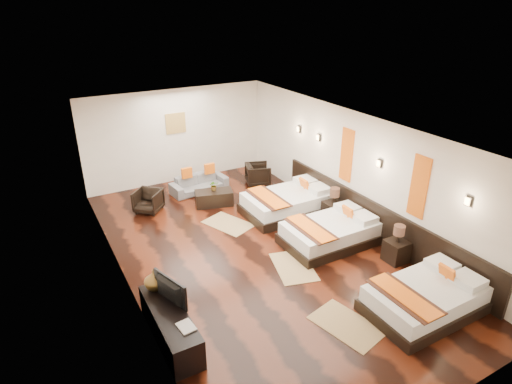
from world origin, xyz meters
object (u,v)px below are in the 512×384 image
bed_near (426,298)px  bed_mid (331,232)px  nightstand_a (396,249)px  sofa (199,183)px  tv (166,292)px  armchair_left (148,201)px  tv_console (170,325)px  figurine (155,279)px  armchair_right (258,174)px  bed_far (288,202)px  book (179,330)px  coffee_table (214,198)px  table_plant (214,185)px  nightstand_b (333,209)px

bed_near → bed_mid: size_ratio=0.98×
nightstand_a → sofa: size_ratio=0.52×
tv → armchair_left: 4.68m
tv_console → figurine: 0.84m
tv → armchair_right: tv is taller
bed_far → book: (-4.20, -3.40, 0.27)m
sofa → armchair_right: size_ratio=2.36×
tv → nightstand_a: bearing=-112.3°
bed_mid → coffee_table: size_ratio=2.12×
bed_near → tv_console: bed_near is taller
bed_near → tv_console: (-4.20, 1.56, 0.00)m
bed_near → bed_mid: 2.70m
tv_console → book: (0.00, -0.49, 0.29)m
nightstand_a → tv: size_ratio=1.05×
figurine → table_plant: size_ratio=1.40×
nightstand_a → coffee_table: size_ratio=0.86×
armchair_right → armchair_left: bearing=111.9°
armchair_right → table_plant: table_plant is taller
book → tv: bearing=85.9°
bed_near → tv: 4.54m
armchair_right → tv: bearing=155.9°
bed_near → armchair_left: (-3.16, 6.32, 0.03)m
bed_mid → figurine: (-4.20, -0.44, 0.46)m
table_plant → nightstand_b: bearing=-47.1°
coffee_table → table_plant: size_ratio=3.65×
sofa → nightstand_b: bearing=-62.5°
tv → coffee_table: tv is taller
table_plant → armchair_right: bearing=19.3°
tv_console → table_plant: (2.74, 4.34, 0.26)m
bed_far → nightstand_b: size_ratio=2.51×
tv_console → sofa: 5.98m
bed_far → coffee_table: size_ratio=2.24×
bed_mid → nightstand_a: size_ratio=2.48×
tv_console → figurine: size_ratio=4.70×
bed_near → sofa: (-1.49, 6.89, -0.03)m
nightstand_a → figurine: 5.03m
figurine → armchair_right: (4.45, 4.25, -0.42)m
bed_near → coffee_table: bearing=104.4°
bed_near → tv: bearing=156.8°
tv → sofa: size_ratio=0.49×
nightstand_a → coffee_table: nightstand_a is taller
bed_mid → table_plant: (-1.45, 3.21, 0.26)m
bed_mid → nightstand_b: bearing=48.3°
armchair_left → armchair_right: bearing=46.7°
tv → sofa: (2.65, 5.12, -0.54)m
armchair_left → tv_console: bearing=-58.7°
bed_mid → book: (-4.20, -1.63, 0.29)m
bed_near → armchair_left: bed_near is taller
sofa → tv: bearing=-123.6°
nightstand_a → coffee_table: (-2.24, 4.42, -0.10)m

